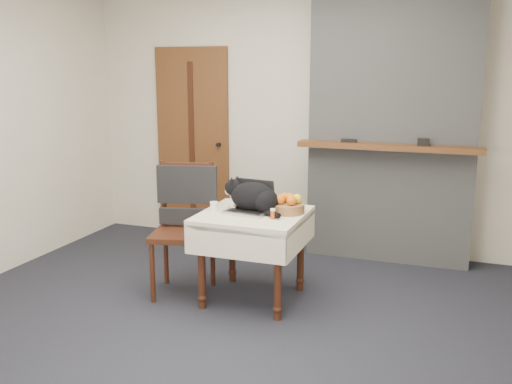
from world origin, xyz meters
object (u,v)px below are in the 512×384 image
pill_bottle (273,214)px  fruit_basket (288,205)px  door (193,143)px  side_table (253,227)px  laptop (251,204)px  chair (185,210)px  cat (254,197)px  cream_jar (214,206)px

pill_bottle → fruit_basket: size_ratio=0.30×
door → side_table: bearing=-50.5°
laptop → fruit_basket: (0.28, 0.07, -0.00)m
fruit_basket → chair: bearing=-174.7°
side_table → laptop: size_ratio=2.14×
side_table → fruit_basket: size_ratio=3.05×
cat → fruit_basket: 0.26m
cream_jar → fruit_basket: bearing=14.5°
cream_jar → fruit_basket: 0.57m
side_table → pill_bottle: size_ratio=10.12×
chair → door: bearing=100.1°
laptop → fruit_basket: 0.29m
cat → door: bearing=140.2°
door → side_table: 2.01m
side_table → door: bearing=129.5°
door → chair: door is taller
side_table → cream_jar: size_ratio=10.90×
fruit_basket → pill_bottle: bearing=-103.4°
fruit_basket → laptop: bearing=-166.8°
side_table → fruit_basket: (0.25, 0.10, 0.17)m
laptop → pill_bottle: 0.27m
laptop → pill_bottle: bearing=-25.3°
cat → pill_bottle: (0.20, -0.15, -0.07)m
cat → pill_bottle: size_ratio=6.81×
fruit_basket → chair: 0.85m
side_table → cream_jar: bearing=-171.0°
door → chair: size_ratio=1.91×
cat → cream_jar: (-0.30, -0.08, -0.08)m
chair → laptop: bearing=-12.5°
chair → pill_bottle: bearing=-23.6°
cream_jar → door: bearing=121.2°
cat → cream_jar: cat is taller
cream_jar → chair: chair is taller
cream_jar → fruit_basket: fruit_basket is taller
laptop → side_table: bearing=-36.5°
pill_bottle → side_table: bearing=149.1°
door → laptop: (1.22, -1.49, -0.24)m
side_table → cat: cat is taller
side_table → cream_jar: (-0.30, -0.05, 0.15)m
pill_bottle → chair: bearing=170.1°
door → chair: bearing=-66.1°
laptop → chair: chair is taller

